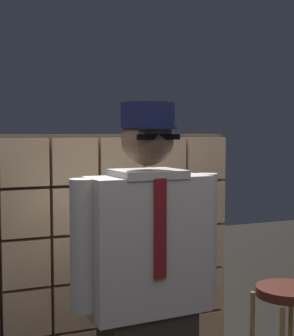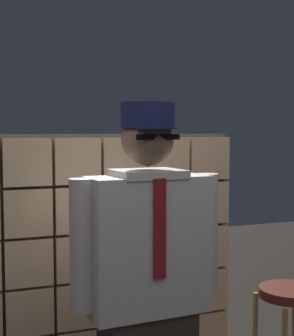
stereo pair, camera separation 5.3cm
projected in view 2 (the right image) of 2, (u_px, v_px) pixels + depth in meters
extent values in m
cube|color=#E0B78C|center=(206.00, 332.00, 3.21)|extent=(0.26, 0.08, 0.26)
cube|color=#E0B78C|center=(29.00, 312.00, 2.79)|extent=(0.26, 0.08, 0.26)
cube|color=#E0B78C|center=(78.00, 305.00, 2.89)|extent=(0.26, 0.08, 0.26)
cube|color=#E0B78C|center=(124.00, 300.00, 2.99)|extent=(0.26, 0.08, 0.26)
cube|color=#E0B78C|center=(167.00, 294.00, 3.09)|extent=(0.26, 0.08, 0.26)
cube|color=#E0B78C|center=(207.00, 289.00, 3.19)|extent=(0.26, 0.08, 0.26)
cube|color=#E0B78C|center=(29.00, 262.00, 2.77)|extent=(0.26, 0.08, 0.26)
cube|color=#E0B78C|center=(78.00, 258.00, 2.87)|extent=(0.26, 0.08, 0.26)
cube|color=#E0B78C|center=(124.00, 254.00, 2.97)|extent=(0.26, 0.08, 0.26)
cube|color=#E0B78C|center=(167.00, 250.00, 3.07)|extent=(0.26, 0.08, 0.26)
cube|color=#E0B78C|center=(207.00, 246.00, 3.17)|extent=(0.26, 0.08, 0.26)
cube|color=#E0B78C|center=(28.00, 213.00, 2.75)|extent=(0.26, 0.08, 0.26)
cube|color=#E0B78C|center=(77.00, 210.00, 2.85)|extent=(0.26, 0.08, 0.26)
cube|color=#E0B78C|center=(124.00, 207.00, 2.95)|extent=(0.26, 0.08, 0.26)
cube|color=#E0B78C|center=(167.00, 205.00, 3.05)|extent=(0.26, 0.08, 0.26)
cube|color=#E0B78C|center=(208.00, 202.00, 3.15)|extent=(0.26, 0.08, 0.26)
cube|color=#E0B78C|center=(27.00, 162.00, 2.73)|extent=(0.26, 0.08, 0.26)
cube|color=#E0B78C|center=(77.00, 161.00, 2.83)|extent=(0.26, 0.08, 0.26)
cube|color=#E0B78C|center=(123.00, 160.00, 2.93)|extent=(0.26, 0.08, 0.26)
cube|color=#E0B78C|center=(167.00, 159.00, 3.03)|extent=(0.26, 0.08, 0.26)
cube|color=#E0B78C|center=(208.00, 158.00, 3.13)|extent=(0.26, 0.08, 0.26)
cube|color=#5B5447|center=(99.00, 277.00, 2.98)|extent=(1.66, 0.02, 1.66)
cube|color=silver|center=(148.00, 244.00, 2.26)|extent=(0.54, 0.26, 0.60)
cube|color=maroon|center=(160.00, 229.00, 2.14)|extent=(0.06, 0.01, 0.42)
cube|color=silver|center=(148.00, 174.00, 2.23)|extent=(0.30, 0.26, 0.04)
sphere|color=#846047|center=(148.00, 139.00, 2.22)|extent=(0.23, 0.23, 0.23)
ellipsoid|color=black|center=(153.00, 149.00, 2.18)|extent=(0.15, 0.09, 0.10)
cube|color=black|center=(158.00, 137.00, 2.12)|extent=(0.20, 0.02, 0.02)
cylinder|color=#191E47|center=(156.00, 128.00, 2.14)|extent=(0.18, 0.18, 0.01)
cylinder|color=#191E47|center=(148.00, 115.00, 2.21)|extent=(0.24, 0.24, 0.11)
cylinder|color=silver|center=(206.00, 233.00, 2.38)|extent=(0.11, 0.11, 0.56)
cylinder|color=silver|center=(82.00, 245.00, 2.13)|extent=(0.11, 0.11, 0.56)
cylinder|color=#592319|center=(291.00, 293.00, 2.77)|extent=(0.34, 0.34, 0.05)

